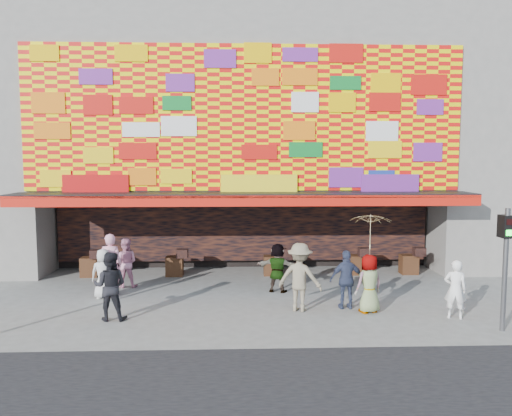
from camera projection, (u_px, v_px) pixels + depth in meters
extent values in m
plane|color=slate|center=(247.00, 314.00, 13.41)|extent=(90.00, 90.00, 0.00)
cube|color=gray|center=(243.00, 103.00, 20.74)|extent=(15.00, 8.00, 7.00)
cube|color=black|center=(243.00, 219.00, 22.21)|extent=(15.00, 6.00, 3.00)
cube|color=gray|center=(42.00, 234.00, 17.96)|extent=(0.40, 2.00, 3.00)
cube|color=gray|center=(440.00, 231.00, 18.51)|extent=(0.40, 2.00, 3.00)
cube|color=black|center=(245.00, 195.00, 16.50)|extent=(15.20, 1.60, 0.12)
cube|color=red|center=(245.00, 201.00, 15.74)|extent=(15.20, 0.04, 0.35)
cube|color=#FEE900|center=(244.00, 118.00, 16.81)|extent=(14.80, 0.08, 4.90)
cube|color=black|center=(244.00, 228.00, 19.08)|extent=(14.00, 0.25, 2.50)
cylinder|color=#59595B|center=(505.00, 270.00, 12.01)|extent=(0.12, 0.12, 3.00)
cube|color=black|center=(507.00, 227.00, 11.90)|extent=(0.22, 0.18, 0.55)
cube|color=black|center=(510.00, 222.00, 11.80)|extent=(0.14, 0.02, 0.14)
cube|color=#19E533|center=(509.00, 233.00, 11.82)|extent=(0.14, 0.02, 0.14)
imported|color=silver|center=(103.00, 274.00, 14.94)|extent=(0.74, 0.49, 1.50)
imported|color=pink|center=(110.00, 264.00, 15.31)|extent=(0.72, 0.49, 1.90)
imported|color=black|center=(110.00, 286.00, 12.90)|extent=(0.88, 0.69, 1.79)
imported|color=gray|center=(300.00, 277.00, 13.67)|extent=(1.39, 1.10, 1.88)
imported|color=#333C5A|center=(347.00, 280.00, 13.88)|extent=(0.99, 0.46, 1.64)
imported|color=gray|center=(278.00, 268.00, 15.64)|extent=(1.51, 0.90, 1.55)
imported|color=gray|center=(369.00, 284.00, 13.52)|extent=(0.91, 0.74, 1.60)
imported|color=white|center=(455.00, 289.00, 13.02)|extent=(0.66, 0.53, 1.55)
imported|color=pink|center=(125.00, 263.00, 16.23)|extent=(0.78, 0.61, 1.61)
imported|color=#FFE3A0|center=(370.00, 232.00, 13.39)|extent=(1.38, 1.40, 1.01)
cylinder|color=#4C3326|center=(369.00, 267.00, 13.48)|extent=(0.02, 0.02, 1.00)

